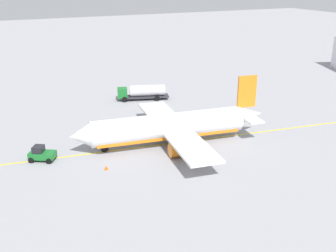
% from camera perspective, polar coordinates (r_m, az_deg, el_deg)
% --- Properties ---
extents(ground_plane, '(400.00, 400.00, 0.00)m').
position_cam_1_polar(ground_plane, '(64.03, 0.00, -2.51)').
color(ground_plane, '#939399').
extents(airplane, '(31.53, 27.49, 9.98)m').
position_cam_1_polar(airplane, '(63.10, 0.39, -0.12)').
color(airplane, white).
rests_on(airplane, ground).
extents(fuel_tanker, '(10.97, 5.58, 3.15)m').
position_cam_1_polar(fuel_tanker, '(86.15, -3.60, 4.82)').
color(fuel_tanker, '#2D2D33').
rests_on(fuel_tanker, ground).
extents(pushback_tug, '(4.12, 3.73, 2.20)m').
position_cam_1_polar(pushback_tug, '(60.88, -17.33, -3.75)').
color(pushback_tug, '#196B28').
rests_on(pushback_tug, ground).
extents(refueling_worker, '(0.63, 0.61, 1.71)m').
position_cam_1_polar(refueling_worker, '(78.17, -0.97, 2.49)').
color(refueling_worker, navy).
rests_on(refueling_worker, ground).
extents(safety_cone_nose, '(0.57, 0.57, 0.64)m').
position_cam_1_polar(safety_cone_nose, '(56.39, -8.67, -5.78)').
color(safety_cone_nose, '#F2590F').
rests_on(safety_cone_nose, ground).
extents(safety_cone_wingtip, '(0.51, 0.51, 0.57)m').
position_cam_1_polar(safety_cone_wingtip, '(68.79, -12.96, -1.13)').
color(safety_cone_wingtip, '#F2590F').
rests_on(safety_cone_wingtip, ground).
extents(taxi_line_marking, '(63.21, 8.52, 0.01)m').
position_cam_1_polar(taxi_line_marking, '(64.03, 0.00, -2.51)').
color(taxi_line_marking, yellow).
rests_on(taxi_line_marking, ground).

